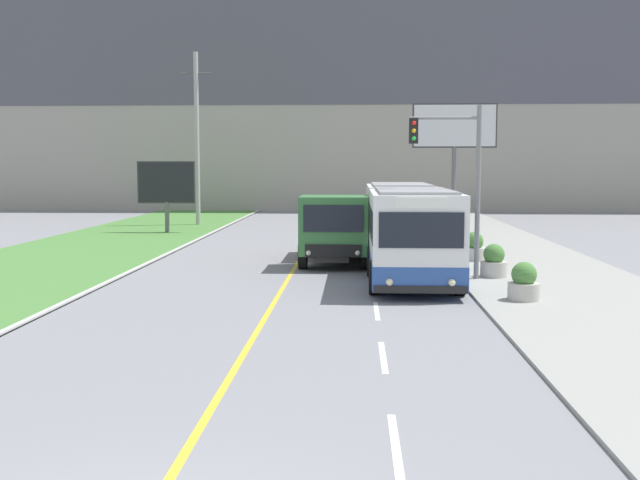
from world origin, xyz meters
name	(u,v)px	position (x,y,z in m)	size (l,w,h in m)	color
lane_marking_centre	(218,450)	(0.41, 2.89, 0.00)	(2.88, 140.00, 0.01)	gold
apartment_block_background	(330,65)	(0.00, 57.17, 12.04)	(80.00, 8.04, 24.07)	gray
city_bus	(406,228)	(3.96, 19.77, 1.52)	(2.73, 12.70, 2.98)	white
dump_truck	(335,230)	(1.43, 21.08, 1.32)	(2.53, 6.37, 2.61)	black
car_distant	(395,221)	(4.33, 34.22, 0.69)	(1.80, 4.30, 1.45)	silver
utility_pole_far	(197,139)	(-7.53, 39.19, 5.31)	(1.80, 0.28, 10.51)	#9E9E99
traffic_light_mast	(457,170)	(5.41, 17.48, 3.57)	(2.28, 0.32, 5.59)	slate
billboard_large	(454,132)	(7.66, 35.68, 5.53)	(4.66, 0.24, 7.10)	#59595B
billboard_small	(166,184)	(-8.12, 33.85, 2.65)	(3.16, 0.24, 3.91)	#59595B
planter_round_near	(524,283)	(6.75, 13.68, 0.54)	(0.85, 0.85, 1.04)	#B7B2A8
planter_round_second	(494,262)	(6.71, 17.90, 0.56)	(0.86, 0.86, 1.08)	#B7B2A8
planter_round_third	(474,248)	(6.72, 22.12, 0.56)	(0.90, 0.90, 1.10)	#B7B2A8
planter_round_far	(456,236)	(6.61, 26.34, 0.59)	(0.97, 0.97, 1.16)	#B7B2A8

